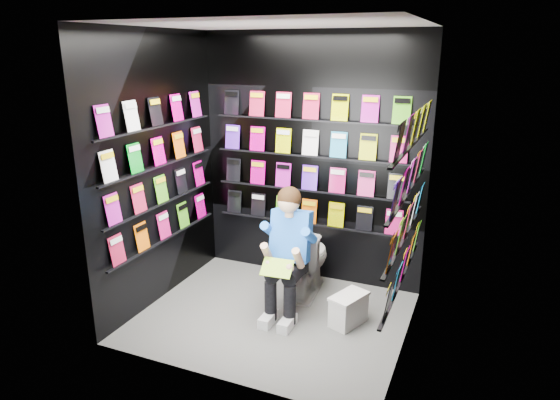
% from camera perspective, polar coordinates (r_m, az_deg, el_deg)
% --- Properties ---
extents(floor, '(2.40, 2.40, 0.00)m').
position_cam_1_polar(floor, '(4.81, -0.81, -13.20)').
color(floor, '#5D5D5B').
rests_on(floor, ground).
extents(ceiling, '(2.40, 2.40, 0.00)m').
position_cam_1_polar(ceiling, '(4.16, -0.97, 19.48)').
color(ceiling, white).
rests_on(ceiling, floor).
extents(wall_back, '(2.40, 0.04, 2.60)m').
position_cam_1_polar(wall_back, '(5.21, 3.56, 4.56)').
color(wall_back, black).
rests_on(wall_back, floor).
extents(wall_front, '(2.40, 0.04, 2.60)m').
position_cam_1_polar(wall_front, '(3.46, -7.58, -2.06)').
color(wall_front, black).
rests_on(wall_front, floor).
extents(wall_left, '(0.04, 2.00, 2.60)m').
position_cam_1_polar(wall_left, '(4.90, -13.85, 3.29)').
color(wall_left, black).
rests_on(wall_left, floor).
extents(wall_right, '(0.04, 2.00, 2.60)m').
position_cam_1_polar(wall_right, '(3.99, 15.08, 0.12)').
color(wall_right, black).
rests_on(wall_right, floor).
extents(comics_back, '(2.10, 0.06, 1.37)m').
position_cam_1_polar(comics_back, '(5.18, 3.45, 4.55)').
color(comics_back, '#CD166D').
rests_on(comics_back, wall_back).
extents(comics_left, '(0.06, 1.70, 1.37)m').
position_cam_1_polar(comics_left, '(4.88, -13.57, 3.32)').
color(comics_left, '#CD166D').
rests_on(comics_left, wall_left).
extents(comics_right, '(0.06, 1.70, 1.37)m').
position_cam_1_polar(comics_right, '(4.00, 14.66, 0.24)').
color(comics_right, '#CD166D').
rests_on(comics_right, wall_right).
extents(toilet, '(0.48, 0.78, 0.73)m').
position_cam_1_polar(toilet, '(5.10, 2.92, -6.75)').
color(toilet, silver).
rests_on(toilet, floor).
extents(longbox, '(0.31, 0.40, 0.26)m').
position_cam_1_polar(longbox, '(4.68, 7.83, -12.42)').
color(longbox, silver).
rests_on(longbox, floor).
extents(longbox_lid, '(0.33, 0.42, 0.03)m').
position_cam_1_polar(longbox_lid, '(4.61, 7.90, -10.84)').
color(longbox_lid, silver).
rests_on(longbox_lid, longbox).
extents(reader, '(0.55, 0.75, 1.31)m').
position_cam_1_polar(reader, '(4.63, 1.37, -4.19)').
color(reader, blue).
rests_on(reader, toilet).
extents(held_comic, '(0.29, 0.18, 0.12)m').
position_cam_1_polar(held_comic, '(4.39, -0.34, -7.76)').
color(held_comic, green).
rests_on(held_comic, reader).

